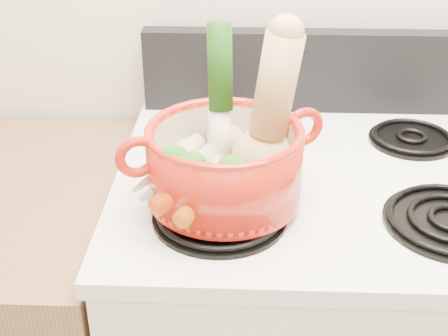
{
  "coord_description": "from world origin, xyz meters",
  "views": [
    {
      "loc": [
        -0.15,
        0.38,
        1.53
      ],
      "look_at": [
        -0.18,
        1.26,
        1.04
      ],
      "focal_mm": 50.0,
      "sensor_mm": 36.0,
      "label": 1
    }
  ],
  "objects": [
    {
      "name": "cooktop",
      "position": [
        0.0,
        1.4,
        0.93
      ],
      "size": [
        0.78,
        0.67,
        0.03
      ],
      "primitive_type": "cube",
      "color": "white",
      "rests_on": "stove_body"
    },
    {
      "name": "control_backsplash",
      "position": [
        0.0,
        1.7,
        1.04
      ],
      "size": [
        0.76,
        0.05,
        0.18
      ],
      "primitive_type": "cube",
      "color": "black",
      "rests_on": "cooktop"
    },
    {
      "name": "burner_front_left",
      "position": [
        -0.19,
        1.24,
        0.96
      ],
      "size": [
        0.22,
        0.22,
        0.02
      ],
      "primitive_type": "cylinder",
      "color": "black",
      "rests_on": "cooktop"
    },
    {
      "name": "burner_back_left",
      "position": [
        -0.19,
        1.54,
        0.96
      ],
      "size": [
        0.17,
        0.17,
        0.02
      ],
      "primitive_type": "cylinder",
      "color": "black",
      "rests_on": "cooktop"
    },
    {
      "name": "burner_back_right",
      "position": [
        0.19,
        1.54,
        0.96
      ],
      "size": [
        0.17,
        0.17,
        0.02
      ],
      "primitive_type": "cylinder",
      "color": "black",
      "rests_on": "cooktop"
    },
    {
      "name": "dutch_oven",
      "position": [
        -0.18,
        1.28,
        1.03
      ],
      "size": [
        0.34,
        0.34,
        0.13
      ],
      "primitive_type": "cylinder",
      "rotation": [
        0.0,
        0.0,
        0.42
      ],
      "color": "red",
      "rests_on": "burner_front_left"
    },
    {
      "name": "pot_handle_left",
      "position": [
        -0.32,
        1.22,
        1.07
      ],
      "size": [
        0.07,
        0.04,
        0.07
      ],
      "primitive_type": "torus",
      "rotation": [
        1.57,
        0.0,
        0.42
      ],
      "color": "red",
      "rests_on": "dutch_oven"
    },
    {
      "name": "pot_handle_right",
      "position": [
        -0.05,
        1.34,
        1.07
      ],
      "size": [
        0.07,
        0.04,
        0.07
      ],
      "primitive_type": "torus",
      "rotation": [
        1.57,
        0.0,
        0.42
      ],
      "color": "red",
      "rests_on": "dutch_oven"
    },
    {
      "name": "squash",
      "position": [
        -0.12,
        1.29,
        1.12
      ],
      "size": [
        0.15,
        0.12,
        0.27
      ],
      "primitive_type": null,
      "rotation": [
        0.0,
        0.13,
        -0.13
      ],
      "color": "tan",
      "rests_on": "dutch_oven"
    },
    {
      "name": "leek",
      "position": [
        -0.19,
        1.34,
        1.13
      ],
      "size": [
        0.05,
        0.08,
        0.27
      ],
      "primitive_type": "cylinder",
      "rotation": [
        -0.14,
        0.0,
        0.17
      ],
      "color": "white",
      "rests_on": "dutch_oven"
    },
    {
      "name": "ginger",
      "position": [
        -0.14,
        1.38,
        1.01
      ],
      "size": [
        0.09,
        0.08,
        0.04
      ],
      "primitive_type": "ellipsoid",
      "rotation": [
        0.0,
        0.0,
        0.29
      ],
      "color": "tan",
      "rests_on": "dutch_oven"
    },
    {
      "name": "parsnip_0",
      "position": [
        -0.26,
        1.32,
        1.02
      ],
      "size": [
        0.05,
        0.21,
        0.06
      ],
      "primitive_type": "cone",
      "rotation": [
        1.66,
        0.0,
        0.06
      ],
      "color": "beige",
      "rests_on": "dutch_oven"
    },
    {
      "name": "parsnip_1",
      "position": [
        -0.24,
        1.29,
        1.03
      ],
      "size": [
        0.18,
        0.2,
        0.07
      ],
      "primitive_type": "cone",
      "rotation": [
        1.66,
        0.0,
        -0.73
      ],
      "color": "beige",
      "rests_on": "dutch_oven"
    },
    {
      "name": "parsnip_2",
      "position": [
        -0.2,
        1.33,
        1.03
      ],
      "size": [
        0.05,
        0.21,
        0.06
      ],
      "primitive_type": "cone",
      "rotation": [
        1.66,
        0.0,
        0.02
      ],
      "color": "beige",
      "rests_on": "dutch_oven"
    },
    {
      "name": "parsnip_3",
      "position": [
        -0.28,
        1.28,
        1.03
      ],
      "size": [
        0.12,
        0.15,
        0.05
      ],
      "primitive_type": "cone",
      "rotation": [
        1.66,
        0.0,
        -0.63
      ],
      "color": "#EEE6C2",
      "rests_on": "dutch_oven"
    },
    {
      "name": "carrot_0",
      "position": [
        -0.22,
        1.22,
        1.01
      ],
      "size": [
        0.08,
        0.16,
        0.04
      ],
      "primitive_type": "cone",
      "rotation": [
        1.66,
        0.0,
        -0.35
      ],
      "color": "#D95F0A",
      "rests_on": "dutch_oven"
    },
    {
      "name": "carrot_1",
      "position": [
        -0.23,
        1.22,
        1.02
      ],
      "size": [
        0.13,
        0.13,
        0.04
      ],
      "primitive_type": "cone",
      "rotation": [
        1.66,
        0.0,
        -0.78
      ],
      "color": "#DE470B",
      "rests_on": "dutch_oven"
    },
    {
      "name": "carrot_2",
      "position": [
        -0.15,
        1.25,
        1.02
      ],
      "size": [
        0.06,
        0.18,
        0.05
      ],
      "primitive_type": "cone",
      "rotation": [
        1.66,
        0.0,
        -0.16
      ],
      "color": "#C13D09",
      "rests_on": "dutch_oven"
    }
  ]
}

